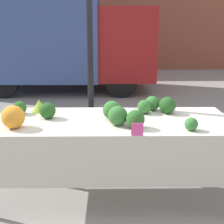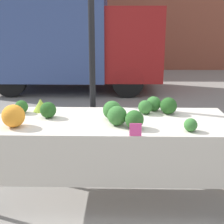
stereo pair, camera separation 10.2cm
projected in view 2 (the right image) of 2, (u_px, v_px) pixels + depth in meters
name	position (u px, v px, depth m)	size (l,w,h in m)	color
ground_plane	(112.00, 195.00, 3.32)	(40.00, 40.00, 0.00)	gray
tent_pole	(92.00, 76.00, 3.59)	(0.07, 0.07, 2.34)	black
parked_truck	(69.00, 34.00, 7.95)	(4.31, 2.03, 2.77)	#384C84
market_table	(112.00, 131.00, 3.04)	(2.35, 0.91, 0.84)	beige
orange_cauliflower	(13.00, 116.00, 2.85)	(0.21, 0.21, 0.21)	orange
romanesco_head	(41.00, 105.00, 3.36)	(0.17, 0.17, 0.13)	#93B238
broccoli_head_0	(168.00, 106.00, 3.25)	(0.18, 0.18, 0.18)	#23511E
broccoli_head_1	(117.00, 116.00, 2.90)	(0.18, 0.18, 0.18)	#336B2D
broccoli_head_2	(154.00, 104.00, 3.37)	(0.16, 0.16, 0.16)	#336B2D
broccoli_head_3	(191.00, 125.00, 2.74)	(0.12, 0.12, 0.12)	#387533
broccoli_head_4	(21.00, 107.00, 3.29)	(0.14, 0.14, 0.14)	#285B23
broccoli_head_5	(145.00, 107.00, 3.26)	(0.15, 0.15, 0.15)	#336B2D
broccoli_head_6	(112.00, 110.00, 3.08)	(0.18, 0.18, 0.18)	#336B2D
broccoli_head_7	(134.00, 119.00, 2.81)	(0.17, 0.17, 0.17)	#285B23
broccoli_head_8	(48.00, 110.00, 3.12)	(0.16, 0.16, 0.16)	#23511E
price_sign	(135.00, 130.00, 2.64)	(0.10, 0.01, 0.11)	#EF4793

